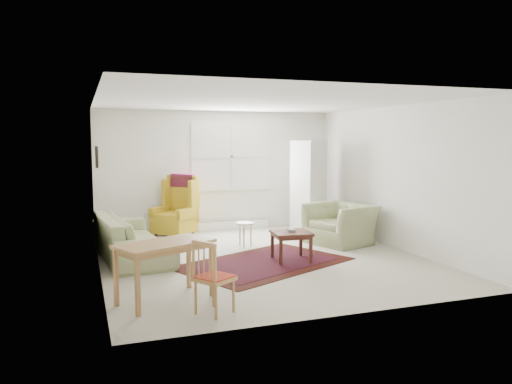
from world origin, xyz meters
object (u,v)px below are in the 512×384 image
object	(u,v)px
cabinet	(308,187)
desk	(165,272)
stool	(245,234)
sofa	(131,229)
wingback_chair	(174,206)
armchair	(340,220)
coffee_table	(291,246)
desk_chair	(215,276)

from	to	relation	value
cabinet	desk	world-z (taller)	cabinet
stool	desk	bearing A→B (deg)	-125.38
sofa	wingback_chair	bearing A→B (deg)	-39.81
armchair	desk	world-z (taller)	armchair
sofa	armchair	xyz separation A→B (m)	(3.74, -0.13, -0.04)
coffee_table	stool	xyz separation A→B (m)	(-0.35, 1.26, -0.02)
armchair	desk	bearing A→B (deg)	-76.14
sofa	cabinet	world-z (taller)	cabinet
wingback_chair	desk	bearing A→B (deg)	-56.50
sofa	cabinet	size ratio (longest dim) A/B	1.24
armchair	coffee_table	size ratio (longest dim) A/B	1.94
sofa	desk_chair	xyz separation A→B (m)	(0.61, -2.99, -0.06)
sofa	coffee_table	distance (m)	2.60
armchair	coffee_table	distance (m)	1.68
coffee_table	desk	distance (m)	2.57
armchair	desk_chair	bearing A→B (deg)	-65.95
coffee_table	cabinet	size ratio (longest dim) A/B	0.31
armchair	stool	xyz separation A→B (m)	(-1.74, 0.34, -0.22)
desk	wingback_chair	bearing A→B (deg)	78.28
desk	cabinet	bearing A→B (deg)	44.70
sofa	desk_chair	distance (m)	3.05
armchair	desk	distance (m)	4.23
coffee_table	cabinet	bearing A→B (deg)	58.63
wingback_chair	stool	size ratio (longest dim) A/B	2.81
armchair	cabinet	xyz separation A→B (m)	(-0.08, 1.21, 0.51)
armchair	cabinet	bearing A→B (deg)	165.62
wingback_chair	cabinet	size ratio (longest dim) A/B	0.65
coffee_table	sofa	bearing A→B (deg)	155.88
wingback_chair	desk_chair	world-z (taller)	wingback_chair
coffee_table	stool	world-z (taller)	coffee_table
coffee_table	desk	xyz separation A→B (m)	(-2.19, -1.33, 0.12)
desk	desk_chair	world-z (taller)	desk_chair
sofa	desk_chair	world-z (taller)	sofa
sofa	coffee_table	bearing A→B (deg)	-120.45
sofa	coffee_table	size ratio (longest dim) A/B	4.07
coffee_table	armchair	bearing A→B (deg)	33.78
desk_chair	sofa	bearing A→B (deg)	-22.34
stool	desk_chair	xyz separation A→B (m)	(-1.40, -3.20, 0.20)
stool	desk	size ratio (longest dim) A/B	0.39
stool	desk_chair	size ratio (longest dim) A/B	0.53
cabinet	armchair	bearing A→B (deg)	-95.58
desk_chair	coffee_table	bearing A→B (deg)	-75.96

